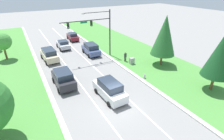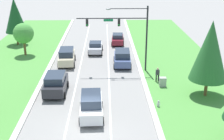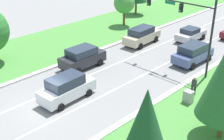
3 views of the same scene
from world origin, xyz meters
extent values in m
plane|color=gray|center=(0.00, 0.00, 0.00)|extent=(160.00, 160.00, 0.00)
cube|color=beige|center=(5.65, 0.00, 0.07)|extent=(0.50, 90.00, 0.15)
cube|color=beige|center=(-5.65, 0.00, 0.07)|extent=(0.50, 90.00, 0.15)
cube|color=white|center=(-1.80, 0.00, 0.00)|extent=(0.14, 81.00, 0.01)
cube|color=white|center=(1.80, 0.00, 0.00)|extent=(0.14, 81.00, 0.01)
cylinder|color=black|center=(6.27, 13.02, 3.93)|extent=(0.20, 0.20, 7.85)
cylinder|color=black|center=(2.19, 13.02, 6.44)|extent=(8.17, 0.12, 0.12)
cube|color=#147042|center=(1.78, 13.02, 6.22)|extent=(1.10, 0.04, 0.28)
cube|color=black|center=(3.01, 13.02, 5.94)|extent=(0.28, 0.32, 0.80)
sphere|color=#2D2D2D|center=(3.01, 12.85, 6.17)|extent=(0.16, 0.16, 0.16)
sphere|color=#2D2D2D|center=(3.01, 12.85, 5.94)|extent=(0.16, 0.16, 0.16)
sphere|color=#23D647|center=(3.01, 12.85, 5.71)|extent=(0.16, 0.16, 0.16)
cube|color=black|center=(-0.67, 13.02, 5.94)|extent=(0.28, 0.32, 0.80)
sphere|color=#2D2D2D|center=(-0.67, 12.85, 5.94)|extent=(0.16, 0.16, 0.16)
sphere|color=#23D647|center=(-0.67, 12.85, 5.71)|extent=(0.16, 0.16, 0.16)
cube|color=#28282D|center=(-3.65, 6.72, 0.83)|extent=(2.04, 4.59, 0.99)
cube|color=#283342|center=(-3.65, 6.61, 1.68)|extent=(1.83, 2.75, 0.71)
cylinder|color=black|center=(-2.66, 8.14, 0.34)|extent=(0.24, 0.67, 0.67)
cylinder|color=black|center=(-4.65, 8.14, 0.34)|extent=(0.24, 0.67, 0.67)
cylinder|color=black|center=(-2.65, 5.30, 0.34)|extent=(0.24, 0.67, 0.67)
cylinder|color=black|center=(-4.64, 5.30, 0.34)|extent=(0.24, 0.67, 0.67)
cube|color=white|center=(0.15, 1.75, 0.78)|extent=(2.07, 4.83, 0.95)
cube|color=#283342|center=(0.15, 1.63, 1.66)|extent=(1.80, 2.92, 0.81)
cylinder|color=black|center=(1.01, 3.26, 0.30)|extent=(0.26, 0.62, 0.61)
cylinder|color=black|center=(-0.83, 3.19, 0.30)|extent=(0.26, 0.62, 0.61)
cylinder|color=black|center=(1.13, 0.32, 0.30)|extent=(0.26, 0.62, 0.61)
cylinder|color=black|center=(-0.71, 0.24, 0.30)|extent=(0.26, 0.62, 0.61)
cylinder|color=black|center=(2.46, 24.14, 0.33)|extent=(0.27, 0.68, 0.67)
cube|color=beige|center=(-3.58, 15.83, 0.83)|extent=(2.21, 5.15, 0.93)
cube|color=#283342|center=(-3.57, 15.70, 1.65)|extent=(1.90, 3.12, 0.72)
cylinder|color=black|center=(-2.73, 17.44, 0.37)|extent=(0.28, 0.75, 0.73)
cylinder|color=black|center=(-4.61, 17.33, 0.37)|extent=(0.28, 0.75, 0.73)
cylinder|color=black|center=(-2.55, 14.32, 0.37)|extent=(0.28, 0.75, 0.73)
cylinder|color=black|center=(-4.43, 14.21, 0.37)|extent=(0.28, 0.75, 0.73)
cube|color=silver|center=(-0.02, 20.78, 0.72)|extent=(1.87, 4.39, 0.73)
cube|color=#283342|center=(-0.02, 20.52, 1.36)|extent=(1.66, 1.98, 0.55)
cylinder|color=black|center=(0.89, 22.12, 0.36)|extent=(0.25, 0.73, 0.72)
cylinder|color=black|center=(-0.90, 22.14, 0.36)|extent=(0.25, 0.73, 0.72)
cylinder|color=black|center=(0.86, 19.41, 0.36)|extent=(0.25, 0.73, 0.72)
cylinder|color=black|center=(-0.93, 19.43, 0.36)|extent=(0.25, 0.73, 0.72)
cube|color=#475684|center=(3.56, 15.20, 0.78)|extent=(2.18, 4.83, 0.85)
cube|color=#283342|center=(3.56, 15.08, 1.59)|extent=(1.91, 2.92, 0.76)
cylinder|color=black|center=(4.60, 16.64, 0.35)|extent=(0.26, 0.71, 0.70)
cylinder|color=black|center=(2.62, 16.71, 0.35)|extent=(0.26, 0.71, 0.70)
cylinder|color=black|center=(4.50, 13.69, 0.35)|extent=(0.26, 0.71, 0.70)
cylinder|color=black|center=(2.52, 13.76, 0.35)|extent=(0.26, 0.71, 0.70)
cube|color=#9E9E99|center=(7.48, 7.99, 0.53)|extent=(0.70, 0.60, 1.06)
cylinder|color=black|center=(7.01, 9.31, 0.42)|extent=(0.14, 0.14, 0.84)
cylinder|color=black|center=(7.26, 9.38, 0.42)|extent=(0.14, 0.14, 0.84)
cube|color=#333338|center=(7.13, 9.35, 1.14)|extent=(0.42, 0.31, 0.60)
sphere|color=tan|center=(7.13, 9.35, 1.58)|extent=(0.22, 0.22, 0.22)
cylinder|color=#B7B7BC|center=(6.27, 3.20, 0.28)|extent=(0.20, 0.20, 0.55)
sphere|color=#B7B7BC|center=(6.27, 3.20, 0.61)|extent=(0.18, 0.18, 0.18)
cylinder|color=#B7B7BC|center=(6.15, 3.20, 0.30)|extent=(0.10, 0.09, 0.09)
cylinder|color=#B7B7BC|center=(6.39, 3.20, 0.30)|extent=(0.10, 0.09, 0.09)
cylinder|color=brown|center=(-9.85, 19.68, 1.05)|extent=(0.32, 0.32, 2.10)
sphere|color=#47933D|center=(-9.85, 19.68, 3.16)|extent=(2.82, 2.82, 2.82)
cylinder|color=brown|center=(11.35, 5.58, 0.90)|extent=(0.32, 0.32, 1.80)
cylinder|color=brown|center=(-12.33, 25.16, 1.04)|extent=(0.32, 0.32, 2.07)
camera|label=1|loc=(-7.49, -12.68, 11.46)|focal=28.00mm
camera|label=2|loc=(1.41, -22.57, 13.12)|focal=50.00mm
camera|label=3|loc=(17.89, -11.47, 12.98)|focal=50.00mm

